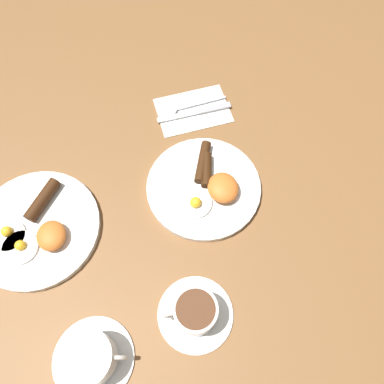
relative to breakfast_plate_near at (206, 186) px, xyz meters
name	(u,v)px	position (x,y,z in m)	size (l,w,h in m)	color
ground_plane	(203,189)	(0.00, 0.01, -0.01)	(3.00, 3.00, 0.00)	brown
breakfast_plate_near	(206,186)	(0.00, 0.00, 0.00)	(0.27, 0.27, 0.05)	white
breakfast_plate_far	(37,228)	(0.00, 0.39, 0.00)	(0.28, 0.28, 0.05)	white
teacup_near	(195,312)	(-0.27, 0.10, 0.02)	(0.15, 0.15, 0.07)	white
teacup_far	(90,358)	(-0.30, 0.31, 0.02)	(0.16, 0.16, 0.07)	white
napkin	(193,110)	(0.23, -0.03, -0.01)	(0.13, 0.19, 0.01)	white
knife	(199,112)	(0.22, -0.04, -0.01)	(0.02, 0.20, 0.01)	silver
spoon	(174,110)	(0.24, 0.02, 0.00)	(0.04, 0.19, 0.01)	silver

